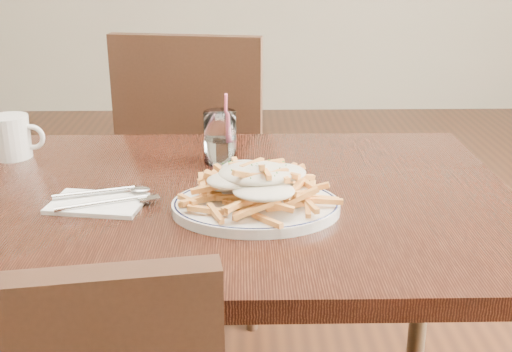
{
  "coord_description": "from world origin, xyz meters",
  "views": [
    {
      "loc": [
        0.06,
        -1.17,
        1.23
      ],
      "look_at": [
        0.09,
        -0.09,
        0.82
      ],
      "focal_mm": 45.0,
      "sensor_mm": 36.0,
      "label": 1
    }
  ],
  "objects_px": {
    "chair_far": "(198,161)",
    "water_glass": "(220,141)",
    "table": "(212,229)",
    "fries_plate": "(256,206)",
    "coffee_mug": "(12,137)",
    "loaded_fries": "(256,180)"
  },
  "relations": [
    {
      "from": "table",
      "to": "coffee_mug",
      "type": "height_order",
      "value": "coffee_mug"
    },
    {
      "from": "table",
      "to": "chair_far",
      "type": "xyz_separation_m",
      "value": [
        -0.08,
        0.77,
        -0.13
      ]
    },
    {
      "from": "coffee_mug",
      "to": "loaded_fries",
      "type": "bearing_deg",
      "value": -30.34
    },
    {
      "from": "fries_plate",
      "to": "coffee_mug",
      "type": "bearing_deg",
      "value": 149.66
    },
    {
      "from": "water_glass",
      "to": "fries_plate",
      "type": "bearing_deg",
      "value": -75.12
    },
    {
      "from": "coffee_mug",
      "to": "table",
      "type": "bearing_deg",
      "value": -26.24
    },
    {
      "from": "chair_far",
      "to": "fries_plate",
      "type": "bearing_deg",
      "value": -78.9
    },
    {
      "from": "chair_far",
      "to": "loaded_fries",
      "type": "relative_size",
      "value": 3.36
    },
    {
      "from": "table",
      "to": "loaded_fries",
      "type": "height_order",
      "value": "loaded_fries"
    },
    {
      "from": "water_glass",
      "to": "coffee_mug",
      "type": "distance_m",
      "value": 0.48
    },
    {
      "from": "loaded_fries",
      "to": "water_glass",
      "type": "xyz_separation_m",
      "value": [
        -0.07,
        0.28,
        -0.01
      ]
    },
    {
      "from": "table",
      "to": "fries_plate",
      "type": "bearing_deg",
      "value": -47.2
    },
    {
      "from": "chair_far",
      "to": "loaded_fries",
      "type": "bearing_deg",
      "value": -78.9
    },
    {
      "from": "fries_plate",
      "to": "coffee_mug",
      "type": "height_order",
      "value": "coffee_mug"
    },
    {
      "from": "fries_plate",
      "to": "loaded_fries",
      "type": "distance_m",
      "value": 0.05
    },
    {
      "from": "chair_far",
      "to": "water_glass",
      "type": "relative_size",
      "value": 6.08
    },
    {
      "from": "chair_far",
      "to": "water_glass",
      "type": "xyz_separation_m",
      "value": [
        0.1,
        -0.59,
        0.25
      ]
    },
    {
      "from": "chair_far",
      "to": "fries_plate",
      "type": "xyz_separation_m",
      "value": [
        0.17,
        -0.87,
        0.21
      ]
    },
    {
      "from": "table",
      "to": "water_glass",
      "type": "xyz_separation_m",
      "value": [
        0.01,
        0.18,
        0.13
      ]
    },
    {
      "from": "water_glass",
      "to": "coffee_mug",
      "type": "relative_size",
      "value": 1.28
    },
    {
      "from": "fries_plate",
      "to": "water_glass",
      "type": "bearing_deg",
      "value": 104.88
    },
    {
      "from": "loaded_fries",
      "to": "table",
      "type": "bearing_deg",
      "value": 132.8
    }
  ]
}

